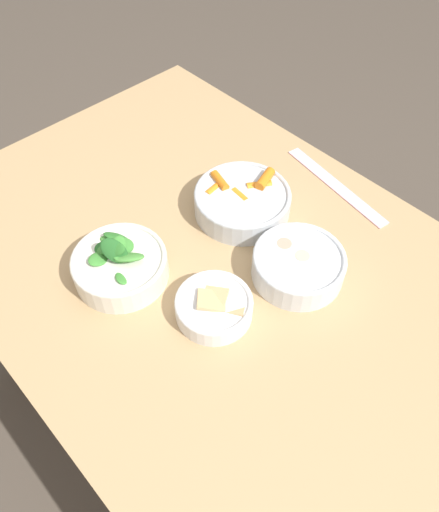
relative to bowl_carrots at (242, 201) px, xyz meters
The scene contains 7 objects.
ground_plane 0.78m from the bowl_carrots, 44.82° to the right, with size 10.00×10.00×0.00m, color #4C4238.
dining_table 0.23m from the bowl_carrots, 44.82° to the right, with size 1.31×0.80×0.72m.
bowl_carrots is the anchor object (origin of this frame).
bowl_greens 0.28m from the bowl_carrots, 97.03° to the right, with size 0.17×0.17×0.10m.
bowl_beans_hotdog 0.19m from the bowl_carrots, 12.81° to the right, with size 0.17×0.17×0.05m.
bowl_cookies 0.26m from the bowl_carrots, 55.67° to the right, with size 0.14×0.14×0.05m.
ruler 0.22m from the bowl_carrots, 66.61° to the left, with size 0.29×0.07×0.00m.
Camera 1 is at (0.37, -0.40, 1.46)m, focal length 35.00 mm.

